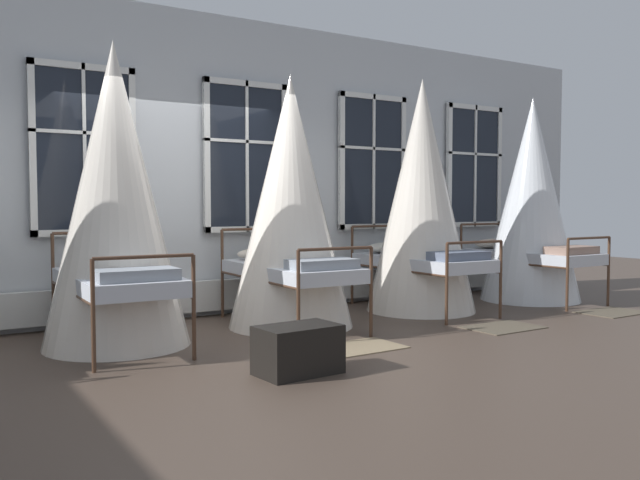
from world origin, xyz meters
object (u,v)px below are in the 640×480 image
object	(u,v)px
cot_sixth	(531,202)
cot_third	(115,199)
cot_fourth	(290,205)
cot_fifth	(422,199)
travel_trunk	(298,350)

from	to	relation	value
cot_sixth	cot_third	bearing A→B (deg)	89.59
cot_fourth	cot_fifth	size ratio (longest dim) A/B	0.95
cot_fourth	travel_trunk	bearing A→B (deg)	153.41
cot_fourth	cot_sixth	world-z (taller)	cot_sixth
cot_third	travel_trunk	bearing A→B (deg)	-151.96
cot_third	travel_trunk	xyz separation A→B (m)	(0.92, -1.81, -1.19)
cot_third	cot_sixth	distance (m)	5.69
cot_fourth	cot_fifth	world-z (taller)	cot_fifth
cot_fourth	travel_trunk	world-z (taller)	cot_fourth
cot_fourth	cot_third	bearing A→B (deg)	91.48
cot_fourth	cot_sixth	bearing A→B (deg)	-88.84
cot_third	cot_sixth	size ratio (longest dim) A/B	1.02
cot_fourth	cot_sixth	distance (m)	3.82
cot_third	travel_trunk	size ratio (longest dim) A/B	4.44
cot_fifth	cot_sixth	bearing A→B (deg)	-91.87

